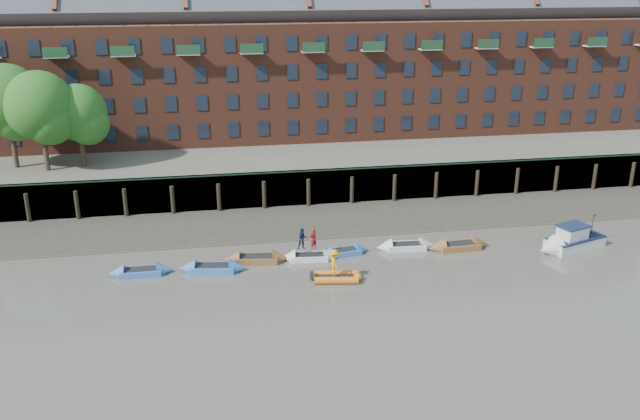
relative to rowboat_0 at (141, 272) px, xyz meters
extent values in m
plane|color=#5E5850|center=(15.91, -9.60, -0.23)|extent=(220.00, 220.00, 0.00)
cube|color=#3D382F|center=(15.91, 8.40, -0.23)|extent=(110.00, 8.00, 0.50)
cube|color=#4C4336|center=(15.91, 5.00, -0.23)|extent=(110.00, 1.60, 0.10)
cube|color=#2D2A26|center=(15.91, 12.80, 1.37)|extent=(110.00, 0.80, 3.20)
cylinder|color=black|center=(-10.09, 12.15, 1.07)|extent=(0.36, 0.36, 2.60)
cylinder|color=black|center=(-6.09, 12.15, 1.07)|extent=(0.36, 0.36, 2.60)
cylinder|color=black|center=(-2.09, 12.15, 1.07)|extent=(0.36, 0.36, 2.60)
cylinder|color=black|center=(1.91, 12.15, 1.07)|extent=(0.36, 0.36, 2.60)
cylinder|color=black|center=(5.91, 12.15, 1.07)|extent=(0.36, 0.36, 2.60)
cylinder|color=black|center=(9.91, 12.15, 1.07)|extent=(0.36, 0.36, 2.60)
cylinder|color=black|center=(13.91, 12.15, 1.07)|extent=(0.36, 0.36, 2.60)
cylinder|color=black|center=(17.91, 12.15, 1.07)|extent=(0.36, 0.36, 2.60)
cylinder|color=black|center=(21.91, 12.15, 1.07)|extent=(0.36, 0.36, 2.60)
cylinder|color=black|center=(25.91, 12.15, 1.07)|extent=(0.36, 0.36, 2.60)
cylinder|color=black|center=(29.91, 12.15, 1.07)|extent=(0.36, 0.36, 2.60)
cylinder|color=black|center=(33.91, 12.15, 1.07)|extent=(0.36, 0.36, 2.60)
cylinder|color=black|center=(37.91, 12.15, 1.07)|extent=(0.36, 0.36, 2.60)
cylinder|color=black|center=(41.91, 12.15, 1.07)|extent=(0.36, 0.36, 2.60)
cylinder|color=black|center=(45.91, 12.15, 1.07)|extent=(0.36, 0.36, 2.60)
cube|color=#264C2D|center=(15.91, 12.50, 3.02)|extent=(110.00, 0.06, 0.10)
cube|color=#5E594D|center=(15.91, 26.40, 1.37)|extent=(110.00, 28.00, 3.20)
cube|color=brown|center=(15.91, 27.40, 8.97)|extent=(80.00, 10.00, 12.00)
cube|color=#42444C|center=(15.91, 27.40, 16.17)|extent=(80.60, 15.56, 15.56)
cube|color=black|center=(-13.09, 22.38, 4.77)|extent=(1.10, 0.12, 1.50)
cube|color=black|center=(-10.09, 22.38, 4.77)|extent=(1.10, 0.12, 1.50)
cube|color=black|center=(-7.09, 22.38, 4.77)|extent=(1.10, 0.12, 1.50)
cube|color=black|center=(-4.09, 22.38, 4.77)|extent=(1.10, 0.12, 1.50)
cube|color=black|center=(-1.09, 22.38, 4.77)|extent=(1.10, 0.12, 1.50)
cube|color=black|center=(1.91, 22.38, 4.77)|extent=(1.10, 0.12, 1.50)
cube|color=black|center=(4.91, 22.38, 4.77)|extent=(1.10, 0.12, 1.50)
cube|color=black|center=(7.91, 22.38, 4.77)|extent=(1.10, 0.12, 1.50)
cube|color=black|center=(10.91, 22.38, 4.77)|extent=(1.10, 0.12, 1.50)
cube|color=black|center=(13.91, 22.38, 4.77)|extent=(1.10, 0.12, 1.50)
cube|color=black|center=(16.91, 22.38, 4.77)|extent=(1.10, 0.12, 1.50)
cube|color=black|center=(19.91, 22.38, 4.77)|extent=(1.10, 0.12, 1.50)
cube|color=black|center=(22.91, 22.38, 4.77)|extent=(1.10, 0.12, 1.50)
cube|color=black|center=(25.91, 22.38, 4.77)|extent=(1.10, 0.12, 1.50)
cube|color=black|center=(28.91, 22.38, 4.77)|extent=(1.10, 0.12, 1.50)
cube|color=black|center=(31.91, 22.38, 4.77)|extent=(1.10, 0.12, 1.50)
cube|color=black|center=(34.91, 22.38, 4.77)|extent=(1.10, 0.12, 1.50)
cube|color=black|center=(37.91, 22.38, 4.77)|extent=(1.10, 0.12, 1.50)
cube|color=black|center=(40.91, 22.38, 4.77)|extent=(1.10, 0.12, 1.50)
cube|color=black|center=(43.91, 22.38, 4.77)|extent=(1.10, 0.12, 1.50)
cube|color=black|center=(46.91, 22.38, 4.77)|extent=(1.10, 0.12, 1.50)
cube|color=black|center=(49.91, 22.38, 4.77)|extent=(1.10, 0.12, 1.50)
cube|color=black|center=(52.91, 22.38, 4.77)|extent=(1.10, 0.12, 1.50)
cube|color=black|center=(-13.09, 22.38, 7.57)|extent=(1.10, 0.12, 1.50)
cube|color=black|center=(-10.09, 22.38, 7.57)|extent=(1.10, 0.12, 1.50)
cube|color=black|center=(-7.09, 22.38, 7.57)|extent=(1.10, 0.12, 1.50)
cube|color=black|center=(-4.09, 22.38, 7.57)|extent=(1.10, 0.12, 1.50)
cube|color=black|center=(-1.09, 22.38, 7.57)|extent=(1.10, 0.12, 1.50)
cube|color=black|center=(1.91, 22.38, 7.57)|extent=(1.10, 0.12, 1.50)
cube|color=black|center=(4.91, 22.38, 7.57)|extent=(1.10, 0.12, 1.50)
cube|color=black|center=(7.91, 22.38, 7.57)|extent=(1.10, 0.12, 1.50)
cube|color=black|center=(10.91, 22.38, 7.57)|extent=(1.10, 0.12, 1.50)
cube|color=black|center=(13.91, 22.38, 7.57)|extent=(1.10, 0.12, 1.50)
cube|color=black|center=(16.91, 22.38, 7.57)|extent=(1.10, 0.12, 1.50)
cube|color=black|center=(19.91, 22.38, 7.57)|extent=(1.10, 0.12, 1.50)
cube|color=black|center=(22.91, 22.38, 7.57)|extent=(1.10, 0.12, 1.50)
cube|color=black|center=(25.91, 22.38, 7.57)|extent=(1.10, 0.12, 1.50)
cube|color=black|center=(28.91, 22.38, 7.57)|extent=(1.10, 0.12, 1.50)
cube|color=black|center=(31.91, 22.38, 7.57)|extent=(1.10, 0.12, 1.50)
cube|color=black|center=(34.91, 22.38, 7.57)|extent=(1.10, 0.12, 1.50)
cube|color=black|center=(37.91, 22.38, 7.57)|extent=(1.10, 0.12, 1.50)
cube|color=black|center=(40.91, 22.38, 7.57)|extent=(1.10, 0.12, 1.50)
cube|color=black|center=(43.91, 22.38, 7.57)|extent=(1.10, 0.12, 1.50)
cube|color=black|center=(46.91, 22.38, 7.57)|extent=(1.10, 0.12, 1.50)
cube|color=black|center=(49.91, 22.38, 7.57)|extent=(1.10, 0.12, 1.50)
cube|color=black|center=(-13.09, 22.38, 10.37)|extent=(1.10, 0.12, 1.50)
cube|color=black|center=(-10.09, 22.38, 10.37)|extent=(1.10, 0.12, 1.50)
cube|color=black|center=(-7.09, 22.38, 10.37)|extent=(1.10, 0.12, 1.50)
cube|color=black|center=(-4.09, 22.38, 10.37)|extent=(1.10, 0.12, 1.50)
cube|color=black|center=(-1.09, 22.38, 10.37)|extent=(1.10, 0.12, 1.50)
cube|color=black|center=(1.91, 22.38, 10.37)|extent=(1.10, 0.12, 1.50)
cube|color=black|center=(4.91, 22.38, 10.37)|extent=(1.10, 0.12, 1.50)
cube|color=black|center=(7.91, 22.38, 10.37)|extent=(1.10, 0.12, 1.50)
cube|color=black|center=(10.91, 22.38, 10.37)|extent=(1.10, 0.12, 1.50)
cube|color=black|center=(13.91, 22.38, 10.37)|extent=(1.10, 0.12, 1.50)
cube|color=black|center=(16.91, 22.38, 10.37)|extent=(1.10, 0.12, 1.50)
cube|color=black|center=(19.91, 22.38, 10.37)|extent=(1.10, 0.12, 1.50)
cube|color=black|center=(22.91, 22.38, 10.37)|extent=(1.10, 0.12, 1.50)
cube|color=black|center=(25.91, 22.38, 10.37)|extent=(1.10, 0.12, 1.50)
cube|color=black|center=(28.91, 22.38, 10.37)|extent=(1.10, 0.12, 1.50)
cube|color=black|center=(31.91, 22.38, 10.37)|extent=(1.10, 0.12, 1.50)
cube|color=black|center=(34.91, 22.38, 10.37)|extent=(1.10, 0.12, 1.50)
cube|color=black|center=(37.91, 22.38, 10.37)|extent=(1.10, 0.12, 1.50)
cube|color=black|center=(40.91, 22.38, 10.37)|extent=(1.10, 0.12, 1.50)
cube|color=black|center=(43.91, 22.38, 10.37)|extent=(1.10, 0.12, 1.50)
cube|color=black|center=(46.91, 22.38, 10.37)|extent=(1.10, 0.12, 1.50)
cube|color=black|center=(49.91, 22.38, 10.37)|extent=(1.10, 0.12, 1.50)
cube|color=black|center=(-10.09, 22.38, 13.17)|extent=(1.10, 0.12, 1.50)
cube|color=black|center=(-7.09, 22.38, 13.17)|extent=(1.10, 0.12, 1.50)
cube|color=black|center=(-4.09, 22.38, 13.17)|extent=(1.10, 0.12, 1.50)
cube|color=black|center=(-1.09, 22.38, 13.17)|extent=(1.10, 0.12, 1.50)
cube|color=black|center=(1.91, 22.38, 13.17)|extent=(1.10, 0.12, 1.50)
cube|color=black|center=(4.91, 22.38, 13.17)|extent=(1.10, 0.12, 1.50)
cube|color=black|center=(7.91, 22.38, 13.17)|extent=(1.10, 0.12, 1.50)
cube|color=black|center=(10.91, 22.38, 13.17)|extent=(1.10, 0.12, 1.50)
cube|color=black|center=(13.91, 22.38, 13.17)|extent=(1.10, 0.12, 1.50)
cube|color=black|center=(16.91, 22.38, 13.17)|extent=(1.10, 0.12, 1.50)
cube|color=black|center=(19.91, 22.38, 13.17)|extent=(1.10, 0.12, 1.50)
cube|color=black|center=(22.91, 22.38, 13.17)|extent=(1.10, 0.12, 1.50)
cube|color=black|center=(25.91, 22.38, 13.17)|extent=(1.10, 0.12, 1.50)
cube|color=black|center=(28.91, 22.38, 13.17)|extent=(1.10, 0.12, 1.50)
cube|color=black|center=(31.91, 22.38, 13.17)|extent=(1.10, 0.12, 1.50)
cube|color=black|center=(34.91, 22.38, 13.17)|extent=(1.10, 0.12, 1.50)
cube|color=black|center=(37.91, 22.38, 13.17)|extent=(1.10, 0.12, 1.50)
cube|color=black|center=(40.91, 22.38, 13.17)|extent=(1.10, 0.12, 1.50)
cube|color=black|center=(43.91, 22.38, 13.17)|extent=(1.10, 0.12, 1.50)
cube|color=black|center=(46.91, 22.38, 13.17)|extent=(1.10, 0.12, 1.50)
cube|color=black|center=(49.91, 22.38, 13.17)|extent=(1.10, 0.12, 1.50)
cylinder|color=#3A281C|center=(-9.09, 16.90, 5.35)|extent=(0.44, 0.44, 4.75)
sphere|color=#2A631F|center=(-9.09, 16.90, 8.86)|extent=(6.08, 6.08, 6.08)
cylinder|color=#3A281C|center=(-6.09, 17.90, 4.97)|extent=(0.44, 0.44, 4.00)
sphere|color=#2A631F|center=(-6.09, 17.90, 7.93)|extent=(5.12, 5.12, 5.12)
cylinder|color=#3A281C|center=(-12.09, 18.40, 5.47)|extent=(0.44, 0.44, 5.00)
sphere|color=#2A631F|center=(-12.09, 18.40, 9.17)|extent=(6.40, 6.40, 6.40)
cube|color=#396AB8|center=(0.00, 0.00, -0.01)|extent=(2.88, 1.32, 0.45)
cone|color=#396AB8|center=(1.68, 0.01, -0.01)|extent=(1.13, 1.30, 1.30)
cone|color=#396AB8|center=(-1.68, -0.01, -0.01)|extent=(1.13, 1.30, 1.30)
cube|color=black|center=(0.00, 0.00, 0.20)|extent=(2.40, 0.99, 0.06)
cube|color=#396AB8|center=(5.03, -0.29, 0.01)|extent=(3.25, 1.81, 0.48)
cone|color=#396AB8|center=(6.81, -0.54, 0.01)|extent=(1.38, 1.54, 1.39)
cone|color=#396AB8|center=(3.25, -0.04, 0.01)|extent=(1.38, 1.54, 1.39)
cube|color=black|center=(5.03, -0.29, 0.23)|extent=(2.69, 1.39, 0.06)
cube|color=brown|center=(8.23, 0.80, 0.01)|extent=(3.24, 1.74, 0.48)
cone|color=brown|center=(10.03, 0.60, 0.01)|extent=(1.35, 1.53, 1.40)
cone|color=brown|center=(6.43, 1.00, 0.01)|extent=(1.35, 1.53, 1.40)
cube|color=black|center=(8.23, 0.80, 0.23)|extent=(2.69, 1.33, 0.06)
cube|color=silver|center=(12.15, 0.55, -0.02)|extent=(2.84, 1.51, 0.43)
cone|color=silver|center=(13.74, 0.38, -0.02)|extent=(1.18, 1.34, 1.23)
cone|color=silver|center=(10.57, 0.71, -0.02)|extent=(1.18, 1.34, 1.23)
cube|color=black|center=(12.15, 0.55, 0.18)|extent=(2.36, 1.16, 0.06)
cube|color=#396AB8|center=(14.82, 1.02, -0.02)|extent=(2.79, 1.60, 0.41)
cone|color=#396AB8|center=(16.33, 1.27, -0.02)|extent=(1.20, 1.34, 1.19)
cone|color=#396AB8|center=(13.30, 0.76, -0.02)|extent=(1.20, 1.34, 1.19)
cube|color=black|center=(14.82, 1.02, 0.16)|extent=(2.31, 1.24, 0.06)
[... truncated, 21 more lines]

